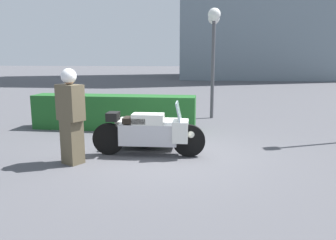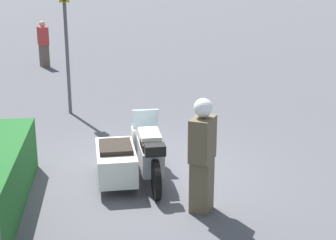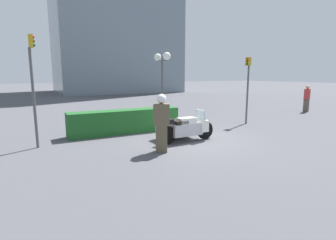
{
  "view_description": "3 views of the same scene",
  "coord_description": "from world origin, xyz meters",
  "px_view_note": "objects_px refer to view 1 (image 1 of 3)",
  "views": [
    {
      "loc": [
        0.97,
        -6.79,
        2.06
      ],
      "look_at": [
        0.16,
        -0.47,
        0.86
      ],
      "focal_mm": 35.0,
      "sensor_mm": 36.0,
      "label": 1
    },
    {
      "loc": [
        -9.17,
        0.64,
        3.82
      ],
      "look_at": [
        0.29,
        -0.51,
        0.95
      ],
      "focal_mm": 55.0,
      "sensor_mm": 36.0,
      "label": 2
    },
    {
      "loc": [
        -5.38,
        -8.18,
        2.47
      ],
      "look_at": [
        -0.99,
        0.1,
        0.85
      ],
      "focal_mm": 28.0,
      "sensor_mm": 36.0,
      "label": 3
    }
  ],
  "objects_px": {
    "police_motorcycle": "(152,131)",
    "officer_rider": "(71,114)",
    "hedge_bush_curbside": "(114,112)",
    "twin_lamp_post": "(214,31)"
  },
  "relations": [
    {
      "from": "hedge_bush_curbside",
      "to": "officer_rider",
      "type": "bearing_deg",
      "value": -88.11
    },
    {
      "from": "officer_rider",
      "to": "hedge_bush_curbside",
      "type": "bearing_deg",
      "value": -149.56
    },
    {
      "from": "police_motorcycle",
      "to": "officer_rider",
      "type": "distance_m",
      "value": 1.84
    },
    {
      "from": "twin_lamp_post",
      "to": "police_motorcycle",
      "type": "bearing_deg",
      "value": -107.22
    },
    {
      "from": "police_motorcycle",
      "to": "officer_rider",
      "type": "height_order",
      "value": "officer_rider"
    },
    {
      "from": "police_motorcycle",
      "to": "hedge_bush_curbside",
      "type": "xyz_separation_m",
      "value": [
        -1.51,
        2.18,
        0.03
      ]
    },
    {
      "from": "police_motorcycle",
      "to": "hedge_bush_curbside",
      "type": "distance_m",
      "value": 2.65
    },
    {
      "from": "twin_lamp_post",
      "to": "hedge_bush_curbside",
      "type": "bearing_deg",
      "value": -142.58
    },
    {
      "from": "police_motorcycle",
      "to": "twin_lamp_post",
      "type": "xyz_separation_m",
      "value": [
        1.35,
        4.37,
        2.5
      ]
    },
    {
      "from": "twin_lamp_post",
      "to": "officer_rider",
      "type": "bearing_deg",
      "value": -116.89
    }
  ]
}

